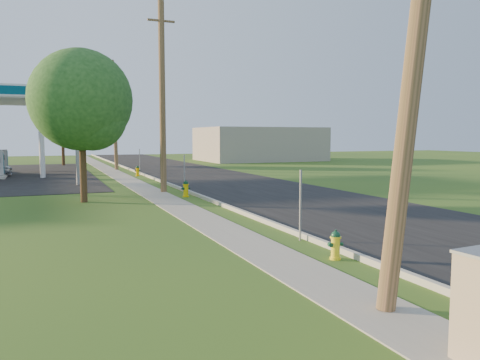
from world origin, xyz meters
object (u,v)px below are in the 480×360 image
object	(u,v)px
utility_pole_near	(418,21)
utility_pole_far	(114,115)
hydrant_near	(336,245)
hydrant_far	(138,171)
utility_pole_mid	(162,97)
fuel_pump_se	(1,165)
tree_verge	(84,104)
price_pylon	(76,94)
hydrant_mid	(186,189)
tree_lot	(63,118)

from	to	relation	value
utility_pole_near	utility_pole_far	size ratio (longest dim) A/B	1.00
hydrant_near	hydrant_far	size ratio (longest dim) A/B	0.92
utility_pole_mid	hydrant_far	world-z (taller)	utility_pole_mid
utility_pole_mid	hydrant_near	distance (m)	15.59
utility_pole_far	fuel_pump_se	size ratio (longest dim) A/B	2.97
utility_pole_near	tree_verge	xyz separation A→B (m)	(-4.06, 15.63, -0.46)
fuel_pump_se	tree_verge	xyz separation A→B (m)	(4.84, -19.37, 3.62)
price_pylon	hydrant_far	bearing A→B (deg)	49.09
utility_pole_near	hydrant_mid	bearing A→B (deg)	88.01
tree_lot	hydrant_mid	size ratio (longest dim) A/B	9.01
utility_pole_far	hydrant_far	distance (m)	8.58
tree_lot	hydrant_near	size ratio (longest dim) A/B	10.30
tree_verge	hydrant_mid	bearing A→B (deg)	0.78
price_pylon	hydrant_mid	world-z (taller)	price_pylon
hydrant_near	hydrant_far	world-z (taller)	hydrant_far
utility_pole_near	hydrant_far	world-z (taller)	utility_pole_near
hydrant_near	hydrant_mid	distance (m)	12.57
tree_verge	hydrant_far	size ratio (longest dim) A/B	8.60
fuel_pump_se	price_pylon	xyz separation A→B (m)	(5.00, -11.50, 4.71)
utility_pole_mid	fuel_pump_se	bearing A→B (deg)	117.63
utility_pole_mid	utility_pole_near	bearing A→B (deg)	-90.00
utility_pole_near	hydrant_far	xyz separation A→B (m)	(0.58, 28.67, -4.42)
tree_lot	price_pylon	bearing A→B (deg)	-89.99
utility_pole_mid	hydrant_far	size ratio (longest dim) A/B	12.48
utility_pole_near	fuel_pump_se	bearing A→B (deg)	104.27
utility_pole_mid	hydrant_near	xyz separation A→B (m)	(0.61, -14.88, -4.60)
utility_pole_mid	hydrant_far	bearing A→B (deg)	86.90
tree_lot	hydrant_mid	distance (m)	29.42
utility_pole_mid	utility_pole_far	bearing A→B (deg)	90.00
tree_lot	hydrant_far	distance (m)	16.97
tree_lot	hydrant_near	distance (m)	41.81
tree_verge	hydrant_far	bearing A→B (deg)	70.41
fuel_pump_se	hydrant_mid	bearing A→B (deg)	-63.94
tree_verge	hydrant_near	xyz separation A→B (m)	(4.68, -12.51, -3.99)
utility_pole_far	hydrant_far	bearing A→B (deg)	-85.50
tree_verge	utility_pole_far	bearing A→B (deg)	78.72
hydrant_near	price_pylon	bearing A→B (deg)	102.48
utility_pole_near	hydrant_near	distance (m)	5.47
utility_pole_mid	hydrant_mid	xyz separation A→B (m)	(0.54, -2.31, -4.55)
hydrant_mid	utility_pole_mid	bearing A→B (deg)	103.25
fuel_pump_se	tree_lot	world-z (taller)	tree_lot
hydrant_mid	hydrant_near	bearing A→B (deg)	-89.69
utility_pole_far	utility_pole_mid	bearing A→B (deg)	-90.00
hydrant_near	hydrant_far	distance (m)	25.55
utility_pole_mid	utility_pole_far	distance (m)	18.00
utility_pole_far	fuel_pump_se	distance (m)	9.84
fuel_pump_se	tree_verge	bearing A→B (deg)	-75.98
utility_pole_mid	tree_lot	world-z (taller)	utility_pole_mid
tree_lot	hydrant_near	world-z (taller)	tree_lot
utility_pole_far	hydrant_mid	world-z (taller)	utility_pole_far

